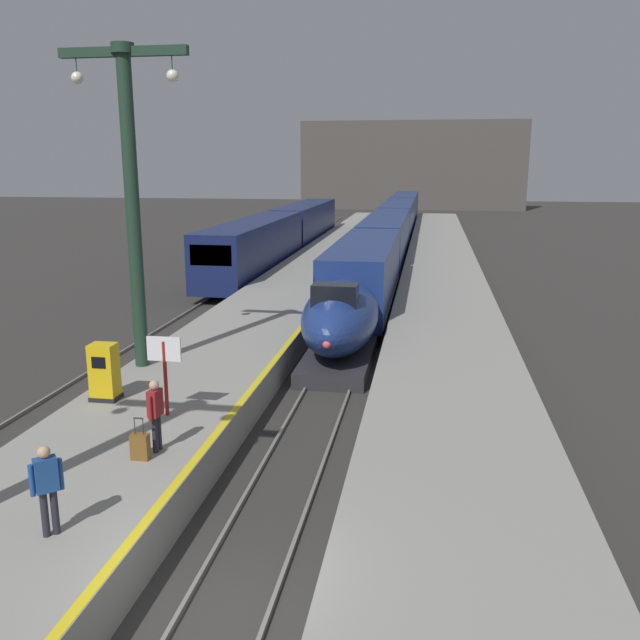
% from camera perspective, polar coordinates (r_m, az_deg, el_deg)
% --- Properties ---
extents(ground_plane, '(260.00, 260.00, 0.00)m').
position_cam_1_polar(ground_plane, '(12.39, -8.43, -24.18)').
color(ground_plane, '#33302D').
extents(platform_left, '(4.80, 110.00, 1.05)m').
position_cam_1_polar(platform_left, '(35.53, -2.70, 1.91)').
color(platform_left, gray).
rests_on(platform_left, ground).
extents(platform_right, '(4.80, 110.00, 1.05)m').
position_cam_1_polar(platform_right, '(34.79, 10.48, 1.46)').
color(platform_right, gray).
rests_on(platform_right, ground).
extents(platform_left_safety_stripe, '(0.20, 107.80, 0.01)m').
position_cam_1_polar(platform_left_safety_stripe, '(35.03, 0.95, 2.64)').
color(platform_left_safety_stripe, yellow).
rests_on(platform_left_safety_stripe, platform_left).
extents(rail_main_left, '(0.08, 110.00, 0.12)m').
position_cam_1_polar(rail_main_left, '(37.78, 3.08, 1.87)').
color(rail_main_left, slate).
rests_on(rail_main_left, ground).
extents(rail_main_right, '(0.08, 110.00, 0.12)m').
position_cam_1_polar(rail_main_right, '(37.65, 5.35, 1.79)').
color(rail_main_right, slate).
rests_on(rail_main_right, ground).
extents(rail_secondary_left, '(0.08, 110.00, 0.12)m').
position_cam_1_polar(rail_secondary_left, '(39.46, -8.70, 2.22)').
color(rail_secondary_left, slate).
rests_on(rail_secondary_left, ground).
extents(rail_secondary_right, '(0.08, 110.00, 0.12)m').
position_cam_1_polar(rail_secondary_right, '(39.02, -6.60, 2.16)').
color(rail_secondary_right, slate).
rests_on(rail_secondary_right, ground).
extents(highspeed_train_main, '(2.92, 75.70, 3.60)m').
position_cam_1_polar(highspeed_train_main, '(58.32, 6.13, 7.73)').
color(highspeed_train_main, navy).
rests_on(highspeed_train_main, ground).
extents(regional_train_adjacent, '(2.85, 36.60, 3.80)m').
position_cam_1_polar(regional_train_adjacent, '(53.24, -3.07, 7.43)').
color(regional_train_adjacent, '#141E4C').
rests_on(regional_train_adjacent, ground).
extents(station_column_mid, '(4.00, 0.68, 9.87)m').
position_cam_1_polar(station_column_mid, '(21.77, -15.76, 11.28)').
color(station_column_mid, '#1E3828').
rests_on(station_column_mid, platform_left).
extents(passenger_near_edge, '(0.26, 0.57, 1.69)m').
position_cam_1_polar(passenger_near_edge, '(15.76, -13.81, -7.43)').
color(passenger_near_edge, '#23232D').
rests_on(passenger_near_edge, platform_left).
extents(passenger_mid_platform, '(0.44, 0.42, 1.69)m').
position_cam_1_polar(passenger_mid_platform, '(12.95, -22.18, -12.74)').
color(passenger_mid_platform, '#23232D').
rests_on(passenger_mid_platform, platform_left).
extents(rolling_suitcase, '(0.40, 0.22, 0.98)m').
position_cam_1_polar(rolling_suitcase, '(15.66, -15.03, -10.34)').
color(rolling_suitcase, brown).
rests_on(rolling_suitcase, platform_left).
extents(ticket_machine_yellow, '(0.76, 0.62, 1.60)m').
position_cam_1_polar(ticket_machine_yellow, '(19.56, -17.84, -4.39)').
color(ticket_machine_yellow, yellow).
rests_on(ticket_machine_yellow, platform_left).
extents(departure_info_board, '(0.90, 0.10, 2.12)m').
position_cam_1_polar(departure_info_board, '(17.71, -13.07, -3.32)').
color(departure_info_board, maroon).
rests_on(departure_info_board, platform_left).
extents(terminus_back_wall, '(36.00, 2.00, 14.00)m').
position_cam_1_polar(terminus_back_wall, '(111.37, 7.81, 12.87)').
color(terminus_back_wall, '#4C4742').
rests_on(terminus_back_wall, ground).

